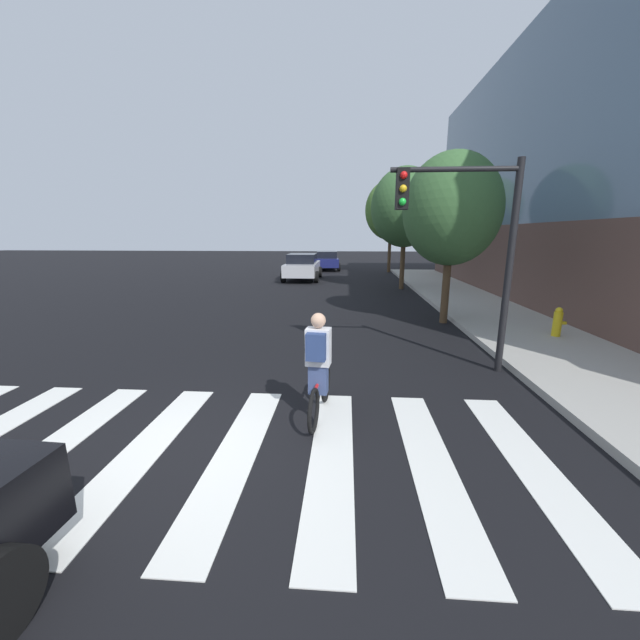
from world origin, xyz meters
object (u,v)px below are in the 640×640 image
street_tree_near (452,210)px  sedan_far (326,260)px  cyclist (319,367)px  sedan_mid (303,266)px  street_tree_far (391,210)px  traffic_light_near (469,231)px  fire_hydrant (558,322)px  street_tree_mid (405,208)px

street_tree_near → sedan_far: bearing=104.7°
sedan_far → cyclist: (1.21, -24.95, 0.08)m
sedan_mid → street_tree_far: bearing=41.4°
traffic_light_near → sedan_mid: bearing=108.1°
sedan_far → fire_hydrant: bearing=-70.3°
street_tree_far → cyclist: bearing=-98.8°
street_tree_mid → traffic_light_near: bearing=-92.5°
cyclist → street_tree_mid: (3.30, 14.41, 3.27)m
street_tree_near → street_tree_mid: size_ratio=0.86×
sedan_mid → traffic_light_near: size_ratio=1.12×
sedan_far → traffic_light_near: 23.06m
sedan_far → traffic_light_near: traffic_light_near is taller
traffic_light_near → street_tree_mid: 12.16m
street_tree_mid → street_tree_far: (0.31, 8.90, 0.42)m
traffic_light_near → cyclist: bearing=-140.0°
cyclist → street_tree_mid: street_tree_mid is taller
sedan_mid → street_tree_mid: bearing=-32.7°
sedan_far → street_tree_near: street_tree_near is taller
cyclist → fire_hydrant: cyclist is taller
sedan_mid → cyclist: 18.19m
traffic_light_near → fire_hydrant: 4.66m
street_tree_mid → street_tree_near: bearing=-88.0°
street_tree_near → street_tree_far: street_tree_far is taller
sedan_far → street_tree_near: size_ratio=0.85×
street_tree_mid → street_tree_far: size_ratio=0.91×
cyclist → street_tree_far: size_ratio=0.25×
sedan_far → street_tree_far: size_ratio=0.66×
sedan_mid → traffic_light_near: traffic_light_near is taller
sedan_far → traffic_light_near: (3.98, -22.62, 2.09)m
street_tree_far → street_tree_mid: bearing=-92.0°
cyclist → street_tree_near: (3.57, 6.72, 2.69)m
street_tree_mid → street_tree_far: street_tree_far is taller
fire_hydrant → cyclist: bearing=-141.9°
cyclist → street_tree_far: (3.62, 23.31, 3.70)m
street_tree_mid → street_tree_far: 8.92m
street_tree_far → street_tree_near: bearing=-90.2°
sedan_far → traffic_light_near: size_ratio=1.06×
fire_hydrant → street_tree_near: bearing=140.8°
sedan_mid → street_tree_near: size_ratio=0.90×
sedan_far → street_tree_far: street_tree_far is taller
street_tree_near → street_tree_mid: bearing=92.0°
sedan_mid → sedan_far: (1.15, 6.91, -0.07)m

